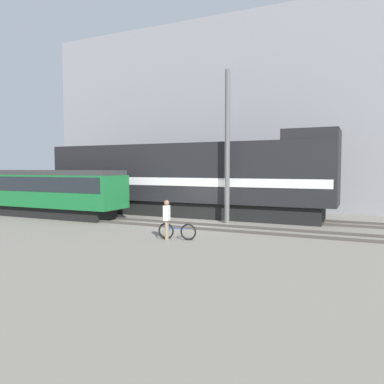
# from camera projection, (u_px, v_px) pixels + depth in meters

# --- Properties ---
(ground_plane) EXTENTS (120.00, 120.00, 0.00)m
(ground_plane) POSITION_uv_depth(u_px,v_px,m) (195.00, 223.00, 21.27)
(ground_plane) COLOR slate
(track_near) EXTENTS (60.00, 1.50, 0.14)m
(track_near) POSITION_uv_depth(u_px,v_px,m) (185.00, 225.00, 20.11)
(track_near) COLOR #47423D
(track_near) RESTS_ON ground
(track_far) EXTENTS (60.00, 1.51, 0.14)m
(track_far) POSITION_uv_depth(u_px,v_px,m) (214.00, 216.00, 23.90)
(track_far) COLOR #47423D
(track_far) RESTS_ON ground
(building_backdrop) EXTENTS (34.05, 6.00, 14.69)m
(building_backdrop) POSITION_uv_depth(u_px,v_px,m) (249.00, 117.00, 30.65)
(building_backdrop) COLOR gray
(building_backdrop) RESTS_ON ground
(freight_locomotive) EXTENTS (19.31, 3.04, 5.29)m
(freight_locomotive) POSITION_uv_depth(u_px,v_px,m) (184.00, 178.00, 24.61)
(freight_locomotive) COLOR black
(freight_locomotive) RESTS_ON ground
(streetcar) EXTENTS (11.89, 2.54, 3.01)m
(streetcar) POSITION_uv_depth(u_px,v_px,m) (42.00, 190.00, 24.32)
(streetcar) COLOR black
(streetcar) RESTS_ON ground
(bicycle) EXTENTS (1.73, 0.48, 0.78)m
(bicycle) POSITION_uv_depth(u_px,v_px,m) (177.00, 231.00, 16.41)
(bicycle) COLOR black
(bicycle) RESTS_ON ground
(person) EXTENTS (0.28, 0.39, 1.74)m
(person) POSITION_uv_depth(u_px,v_px,m) (167.00, 216.00, 16.34)
(person) COLOR #8C7A5B
(person) RESTS_ON ground
(utility_pole_left) EXTENTS (0.28, 0.28, 8.62)m
(utility_pole_left) POSITION_uv_depth(u_px,v_px,m) (227.00, 147.00, 21.06)
(utility_pole_left) COLOR #595959
(utility_pole_left) RESTS_ON ground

